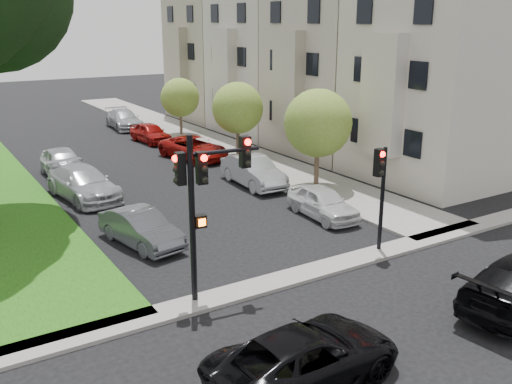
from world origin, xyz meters
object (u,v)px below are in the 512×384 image
traffic_signal_main (203,188)px  car_parked_3 (151,133)px  small_tree_b (238,108)px  car_cross_near (305,357)px  traffic_signal_secondary (381,181)px  car_parked_5 (141,228)px  car_parked_1 (253,171)px  car_parked_4 (124,119)px  small_tree_c (180,98)px  car_parked_6 (83,183)px  small_tree_a (318,123)px  car_parked_2 (194,148)px  car_parked_7 (63,163)px  car_parked_0 (323,202)px

traffic_signal_main → car_parked_3: size_ratio=1.29×
small_tree_b → car_cross_near: (-9.55, -19.47, -2.31)m
traffic_signal_secondary → car_parked_5: size_ratio=0.97×
car_parked_1 → car_parked_4: 18.08m
car_parked_1 → car_parked_5: size_ratio=1.12×
car_cross_near → car_parked_5: 9.66m
small_tree_c → car_parked_6: 14.94m
car_parked_3 → car_parked_4: bearing=82.2°
car_parked_4 → car_parked_5: 23.65m
small_tree_a → car_parked_2: bearing=104.8°
small_tree_a → car_parked_7: bearing=139.0°
traffic_signal_secondary → car_parked_7: (-6.75, 15.82, -1.86)m
car_parked_7 → car_parked_1: bearing=-38.6°
small_tree_b → car_parked_5: 13.98m
car_parked_1 → car_parked_3: (-0.42, 12.28, -0.07)m
small_tree_b → car_parked_7: bearing=174.0°
small_tree_a → traffic_signal_main: bearing=-142.8°
car_parked_6 → car_parked_7: car_parked_7 is taller
small_tree_a → small_tree_c: (0.00, 15.38, -0.52)m
traffic_signal_secondary → car_parked_6: bearing=120.5°
car_parked_7 → traffic_signal_main: bearing=-87.6°
car_parked_5 → car_parked_1: bearing=19.6°
small_tree_c → car_parked_6: (-9.89, -11.03, -1.94)m
traffic_signal_secondary → car_parked_2: size_ratio=0.80×
traffic_signal_main → car_parked_1: (7.37, 9.38, -2.66)m
traffic_signal_secondary → car_parked_6: size_ratio=0.76×
car_cross_near → car_parked_2: car_parked_2 is taller
car_parked_1 → small_tree_b: bearing=69.8°
car_parked_0 → car_parked_5: size_ratio=0.96×
small_tree_a → car_parked_7: small_tree_a is taller
car_parked_0 → small_tree_a: bearing=59.7°
traffic_signal_secondary → car_parked_7: size_ratio=0.84×
small_tree_c → car_parked_5: size_ratio=1.03×
traffic_signal_main → car_parked_2: size_ratio=1.04×
car_parked_2 → car_parked_3: 5.72m
car_parked_0 → traffic_signal_main: bearing=-148.4°
traffic_signal_main → car_parked_2: traffic_signal_main is taller
small_tree_b → car_parked_3: bearing=111.1°
car_cross_near → car_parked_6: size_ratio=0.93×
small_tree_b → traffic_signal_main: size_ratio=0.90×
car_parked_2 → car_parked_4: 11.51m
traffic_signal_main → car_parked_5: size_ratio=1.26×
car_parked_3 → traffic_signal_main: bearing=-113.2°
small_tree_a → car_parked_3: bearing=100.5°
car_parked_1 → car_cross_near: bearing=-114.9°
car_cross_near → traffic_signal_secondary: bearing=-57.6°
small_tree_c → car_parked_1: (-2.25, -13.30, -1.94)m
car_parked_0 → car_parked_2: car_parked_2 is taller
car_parked_5 → car_parked_7: car_parked_7 is taller
car_parked_0 → car_parked_2: (-0.01, 12.05, 0.02)m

